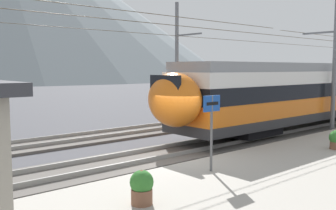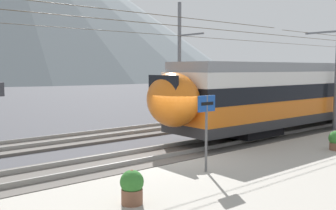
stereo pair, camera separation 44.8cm
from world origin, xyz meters
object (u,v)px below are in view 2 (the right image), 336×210
train_near_platform (317,91)px  platform_sign (206,116)px  potted_plant_platform_edge (336,140)px  catenary_mast_mid (336,56)px  catenary_mast_far_side (181,60)px  potted_plant_by_shelter (132,186)px

train_near_platform → platform_sign: size_ratio=10.09×
train_near_platform → potted_plant_platform_edge: train_near_platform is taller
train_near_platform → catenary_mast_mid: catenary_mast_mid is taller
catenary_mast_far_side → catenary_mast_mid: bearing=-70.0°
platform_sign → potted_plant_by_shelter: (-3.41, -0.93, -1.31)m
catenary_mast_mid → platform_sign: 12.13m
platform_sign → potted_plant_by_shelter: platform_sign is taller
platform_sign → potted_plant_by_shelter: size_ratio=2.89×
train_near_platform → catenary_mast_far_side: bearing=121.6°
catenary_mast_far_side → potted_plant_by_shelter: bearing=-135.1°
platform_sign → potted_plant_platform_edge: bearing=-9.5°
platform_sign → potted_plant_platform_edge: platform_sign is taller
catenary_mast_mid → potted_plant_platform_edge: catenary_mast_mid is taller
train_near_platform → catenary_mast_mid: bearing=-126.0°
train_near_platform → potted_plant_platform_edge: bearing=-145.4°
catenary_mast_mid → catenary_mast_far_side: 9.55m
train_near_platform → platform_sign: 13.48m
catenary_mast_mid → platform_sign: catenary_mast_mid is taller
platform_sign → catenary_mast_mid: bearing=9.4°
catenary_mast_mid → catenary_mast_far_side: size_ratio=1.00×
potted_plant_by_shelter → potted_plant_platform_edge: bearing=-0.7°
potted_plant_by_shelter → catenary_mast_mid: bearing=10.7°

